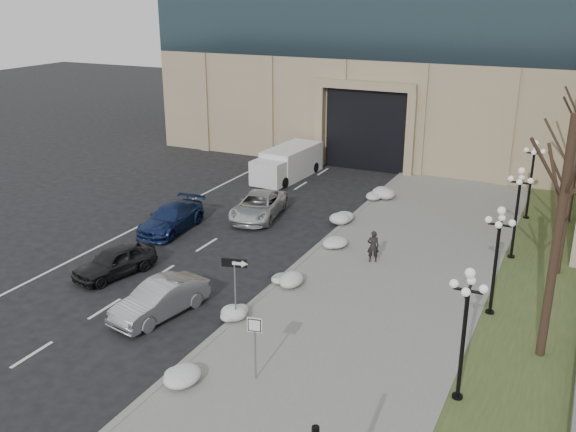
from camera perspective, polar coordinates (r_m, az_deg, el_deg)
name	(u,v)px	position (r m, az deg, el deg)	size (l,w,h in m)	color
sidewalk	(389,279)	(30.37, 8.95, -5.52)	(9.00, 40.00, 0.12)	gray
curb	(301,262)	(31.78, 1.16, -4.08)	(0.30, 40.00, 0.14)	gray
grass_strip	(536,307)	(29.45, 21.21, -7.55)	(4.00, 40.00, 0.10)	#3B4B25
car_a	(115,261)	(31.30, -15.15, -3.92)	(1.65, 4.11, 1.40)	black
car_b	(160,299)	(27.13, -11.32, -7.27)	(1.55, 4.46, 1.47)	#999BA1
car_c	(171,218)	(36.37, -10.34, -0.18)	(2.03, 5.00, 1.45)	navy
car_d	(258,206)	(37.85, -2.64, 0.91)	(2.40, 5.20, 1.45)	silver
car_e	(279,164)	(47.13, -0.85, 4.60)	(1.56, 3.88, 1.32)	#302F35
pedestrian	(373,246)	(31.63, 7.57, -2.69)	(0.59, 0.39, 1.61)	black
box_truck	(288,164)	(45.91, -0.04, 4.68)	(2.75, 6.83, 2.13)	silver
one_way_sign	(239,271)	(25.21, -4.39, -4.92)	(1.08, 0.41, 2.89)	slate
keep_sign	(255,335)	(21.93, -2.96, -10.54)	(0.53, 0.15, 2.46)	slate
snow_clump_b	(178,378)	(22.81, -9.79, -14.00)	(1.10, 1.60, 0.36)	silver
snow_clump_c	(237,317)	(26.24, -4.53, -8.97)	(1.10, 1.60, 0.36)	silver
snow_clump_d	(285,280)	(29.29, -0.23, -5.72)	(1.10, 1.60, 0.36)	silver
snow_clump_e	(329,245)	(33.21, 3.65, -2.61)	(1.10, 1.60, 0.36)	silver
snow_clump_f	(348,220)	(36.89, 5.34, -0.36)	(1.10, 1.60, 0.36)	silver
snow_clump_g	(381,196)	(41.52, 8.23, 1.80)	(1.10, 1.60, 0.36)	silver
lamppost_a	(465,317)	(21.10, 15.50, -8.67)	(1.18, 1.18, 4.76)	black
lamppost_b	(497,247)	(26.99, 18.11, -2.60)	(1.18, 1.18, 4.76)	black
lamppost_c	(518,201)	(33.11, 19.76, 1.27)	(1.18, 1.18, 4.76)	black
lamppost_d	(532,169)	(39.35, 20.89, 3.92)	(1.18, 1.18, 4.76)	black
tree_near	(562,207)	(23.59, 23.18, 0.73)	(3.20, 3.20, 9.00)	black
tree_mid	(573,162)	(31.39, 24.02, 4.40)	(3.20, 3.20, 8.50)	black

